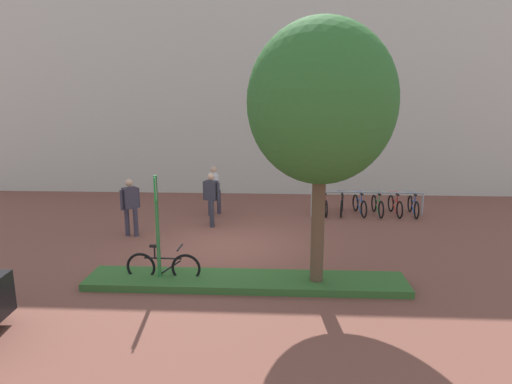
% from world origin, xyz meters
% --- Properties ---
extents(ground_plane, '(60.00, 60.00, 0.00)m').
position_xyz_m(ground_plane, '(0.00, 0.00, 0.00)').
color(ground_plane, brown).
extents(building_facade, '(28.00, 1.20, 10.00)m').
position_xyz_m(building_facade, '(0.00, 7.65, 5.00)').
color(building_facade, beige).
rests_on(building_facade, ground).
extents(planter_strip, '(7.00, 1.10, 0.16)m').
position_xyz_m(planter_strip, '(0.68, -2.41, 0.08)').
color(planter_strip, '#336028').
rests_on(planter_strip, ground).
extents(tree_sidewalk, '(2.99, 2.99, 5.59)m').
position_xyz_m(tree_sidewalk, '(2.21, -2.44, 3.92)').
color(tree_sidewalk, brown).
rests_on(tree_sidewalk, ground).
extents(parking_sign_post, '(0.09, 0.36, 2.42)m').
position_xyz_m(parking_sign_post, '(-1.23, -2.41, 1.59)').
color(parking_sign_post, '#2D7238').
rests_on(parking_sign_post, ground).
extents(bike_at_sign, '(1.68, 0.42, 0.86)m').
position_xyz_m(bike_at_sign, '(-1.16, -2.34, 0.35)').
color(bike_at_sign, black).
rests_on(bike_at_sign, ground).
extents(bike_rack_cluster, '(3.76, 1.58, 0.83)m').
position_xyz_m(bike_rack_cluster, '(4.53, 3.80, 0.35)').
color(bike_rack_cluster, '#99999E').
rests_on(bike_rack_cluster, ground).
extents(bollard_steel, '(0.16, 0.16, 0.90)m').
position_xyz_m(bollard_steel, '(2.57, 3.43, 0.45)').
color(bollard_steel, '#ADADB2').
rests_on(bollard_steel, ground).
extents(person_casual_tan, '(0.41, 0.58, 1.72)m').
position_xyz_m(person_casual_tan, '(-0.87, 3.51, 0.98)').
color(person_casual_tan, '#383342').
rests_on(person_casual_tan, ground).
extents(person_suited_dark, '(0.57, 0.46, 1.72)m').
position_xyz_m(person_suited_dark, '(-0.75, 2.11, 0.98)').
color(person_suited_dark, '#2D2D38').
rests_on(person_suited_dark, ground).
extents(person_suited_navy, '(0.46, 0.45, 1.72)m').
position_xyz_m(person_suited_navy, '(-2.97, 0.93, 0.98)').
color(person_suited_navy, '#383342').
rests_on(person_suited_navy, ground).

